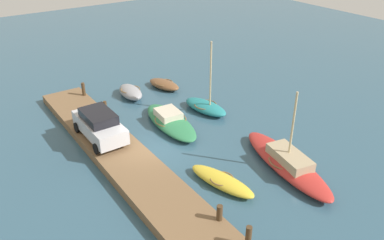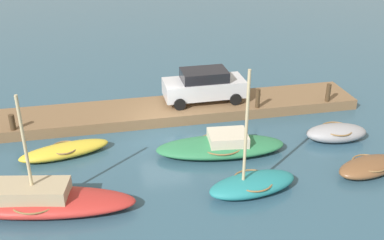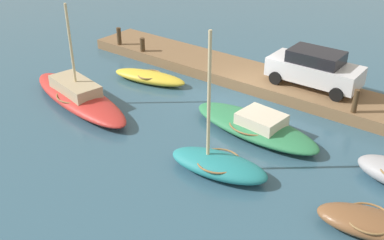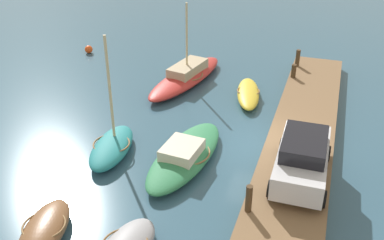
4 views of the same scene
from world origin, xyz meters
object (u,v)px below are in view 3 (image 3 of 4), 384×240
at_px(sailboat_red, 78,96).
at_px(rowboat_teal, 218,164).
at_px(mooring_post_mid_east, 142,45).
at_px(parked_car, 315,68).
at_px(dinghy_brown, 368,222).
at_px(mooring_post_mid_west, 355,101).
at_px(rowboat_yellow, 149,77).
at_px(motorboat_green, 255,126).
at_px(mooring_post_east, 119,36).

distance_m(sailboat_red, rowboat_teal, 8.43).
distance_m(sailboat_red, mooring_post_mid_east, 6.30).
bearing_deg(rowboat_teal, sailboat_red, -12.80).
bearing_deg(parked_car, mooring_post_mid_east, 8.15).
height_order(sailboat_red, dinghy_brown, sailboat_red).
height_order(mooring_post_mid_east, parked_car, parked_car).
distance_m(dinghy_brown, mooring_post_mid_west, 7.00).
xyz_separation_m(sailboat_red, rowboat_yellow, (-0.89, -3.96, -0.16)).
xyz_separation_m(dinghy_brown, mooring_post_mid_east, (15.31, -6.35, 0.62)).
xyz_separation_m(dinghy_brown, mooring_post_mid_west, (2.85, -6.35, 0.75)).
height_order(motorboat_green, rowboat_teal, rowboat_teal).
distance_m(motorboat_green, rowboat_teal, 3.30).
bearing_deg(parked_car, rowboat_yellow, 25.54).
bearing_deg(mooring_post_mid_east, dinghy_brown, 157.48).
bearing_deg(mooring_post_mid_west, rowboat_teal, 69.43).
bearing_deg(mooring_post_east, mooring_post_mid_east, 180.00).
bearing_deg(mooring_post_mid_east, parked_car, -171.40).
relative_size(rowboat_teal, mooring_post_mid_west, 5.05).
bearing_deg(parked_car, mooring_post_mid_west, 149.60).
xyz_separation_m(dinghy_brown, parked_car, (5.44, -7.84, 1.14)).
xyz_separation_m(motorboat_green, dinghy_brown, (-5.75, 2.99, -0.06)).
xyz_separation_m(mooring_post_mid_west, parked_car, (2.59, -1.49, 0.39)).
distance_m(rowboat_teal, parked_car, 8.19).
distance_m(sailboat_red, mooring_post_mid_west, 12.50).
relative_size(rowboat_teal, mooring_post_east, 5.17).
height_order(motorboat_green, parked_car, parked_car).
height_order(dinghy_brown, rowboat_yellow, dinghy_brown).
height_order(motorboat_green, mooring_post_east, mooring_post_east).
height_order(sailboat_red, mooring_post_east, sailboat_red).
bearing_deg(motorboat_green, dinghy_brown, 157.59).
relative_size(rowboat_yellow, mooring_post_east, 4.13).
bearing_deg(sailboat_red, rowboat_yellow, -91.69).
bearing_deg(sailboat_red, rowboat_teal, -172.69).
height_order(sailboat_red, mooring_post_mid_east, sailboat_red).
bearing_deg(parked_car, sailboat_red, 41.90).
relative_size(dinghy_brown, mooring_post_mid_west, 3.14).
relative_size(sailboat_red, rowboat_teal, 1.45).
relative_size(motorboat_green, rowboat_teal, 1.16).
distance_m(rowboat_teal, rowboat_yellow, 8.76).
xyz_separation_m(sailboat_red, dinghy_brown, (-13.75, 0.27, -0.12)).
distance_m(motorboat_green, rowboat_yellow, 7.22).
bearing_deg(mooring_post_east, mooring_post_mid_west, 180.00).
relative_size(sailboat_red, mooring_post_mid_east, 9.85).
height_order(sailboat_red, mooring_post_mid_west, sailboat_red).
xyz_separation_m(rowboat_teal, mooring_post_east, (11.88, -6.63, 0.68)).
bearing_deg(dinghy_brown, mooring_post_mid_west, -79.58).
bearing_deg(motorboat_green, parked_car, -88.48).
bearing_deg(parked_car, mooring_post_east, 6.77).
height_order(motorboat_green, mooring_post_mid_west, mooring_post_mid_west).
height_order(sailboat_red, rowboat_teal, rowboat_teal).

